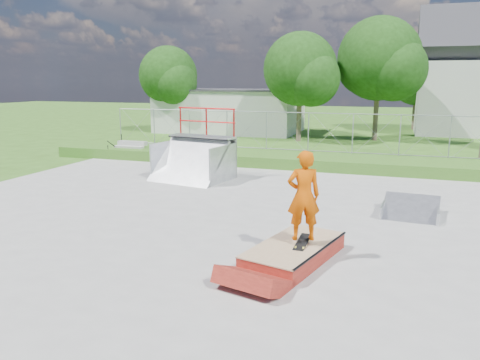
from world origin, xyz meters
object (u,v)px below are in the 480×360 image
at_px(grind_box, 294,252).
at_px(skater, 303,199).
at_px(quarter_pipe, 191,145).
at_px(flat_bank_ramp, 410,209).

bearing_deg(grind_box, skater, 16.57).
xyz_separation_m(grind_box, quarter_pipe, (-5.45, 6.78, 1.15)).
bearing_deg(flat_bank_ramp, skater, -112.43).
bearing_deg(grind_box, flat_bank_ramp, 75.28).
distance_m(flat_bank_ramp, skater, 4.92).
bearing_deg(skater, flat_bank_ramp, -139.50).
height_order(quarter_pipe, skater, quarter_pipe).
relative_size(grind_box, skater, 1.51).
relative_size(quarter_pipe, skater, 1.44).
relative_size(grind_box, flat_bank_ramp, 1.76).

